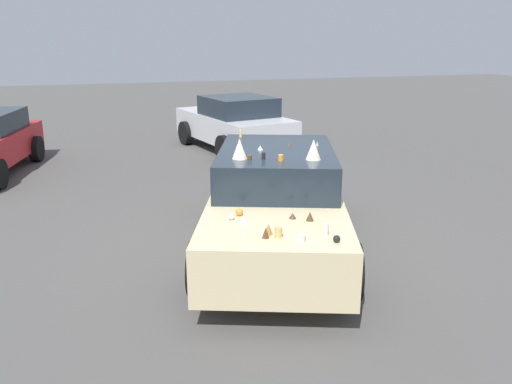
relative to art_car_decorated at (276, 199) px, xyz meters
The scene contains 3 objects.
ground_plane 0.75m from the art_car_decorated, 159.95° to the left, with size 60.00×60.00×0.00m, color #514F4C.
art_car_decorated is the anchor object (origin of this frame).
parked_sedan_far_left 7.03m from the art_car_decorated, 10.21° to the right, with size 4.33×2.67×1.47m.
Camera 1 is at (-6.63, 2.37, 2.99)m, focal length 36.15 mm.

